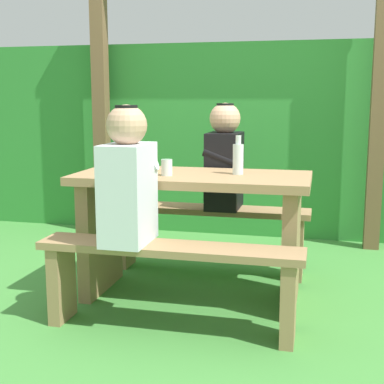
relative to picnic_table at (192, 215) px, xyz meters
The scene contains 12 objects.
ground_plane 0.52m from the picnic_table, ahead, with size 12.00×12.00×0.00m, color #42893A.
hedge_backdrop 2.12m from the picnic_table, 90.00° to the left, with size 6.40×0.99×1.70m, color #308433.
pergola_post_left 1.93m from the picnic_table, 129.48° to the left, with size 0.12×0.12×2.13m, color brown.
pergola_post_right 1.93m from the picnic_table, 50.52° to the left, with size 0.12×0.12×2.13m, color brown.
picnic_table is the anchor object (origin of this frame).
bench_near 0.54m from the picnic_table, 90.00° to the right, with size 1.40×0.24×0.47m.
bench_far 0.54m from the picnic_table, 90.00° to the left, with size 1.40×0.24×0.47m.
person_white_shirt 0.62m from the picnic_table, 113.52° to the right, with size 0.25×0.35×0.72m.
person_black_coat 0.59m from the picnic_table, 78.06° to the left, with size 0.25×0.35×0.72m.
drinking_glass 0.34m from the picnic_table, 140.54° to the right, with size 0.07×0.07×0.10m, color silver.
bottle_left 0.49m from the picnic_table, 160.55° to the right, with size 0.06×0.06×0.23m.
bottle_right 0.44m from the picnic_table, 10.55° to the left, with size 0.06×0.06×0.23m.
Camera 1 is at (0.75, -3.14, 1.22)m, focal length 50.85 mm.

